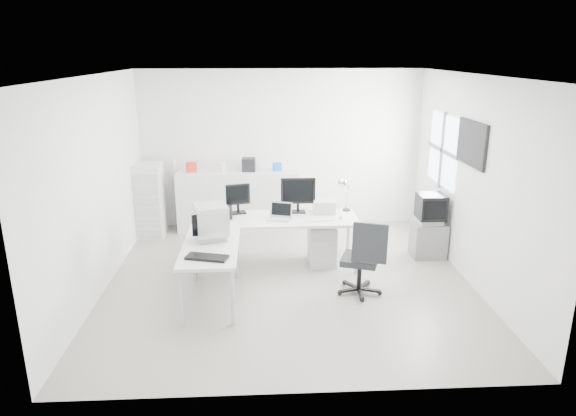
{
  "coord_description": "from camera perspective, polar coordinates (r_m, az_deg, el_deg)",
  "views": [
    {
      "loc": [
        -0.37,
        -6.6,
        3.09
      ],
      "look_at": [
        0.0,
        0.2,
        1.0
      ],
      "focal_mm": 32.0,
      "sensor_mm": 36.0,
      "label": 1
    }
  ],
  "objects": [
    {
      "name": "clutter_bottle",
      "position": [
        9.2,
        -12.52,
        4.66
      ],
      "size": [
        0.07,
        0.07,
        0.22
      ],
      "primitive_type": "cylinder",
      "color": "silver",
      "rests_on": "sideboard"
    },
    {
      "name": "white_mouse",
      "position": [
        7.49,
        5.89,
        -0.98
      ],
      "size": [
        0.06,
        0.06,
        0.06
      ],
      "primitive_type": "sphere",
      "color": "silver",
      "rests_on": "main_desk"
    },
    {
      "name": "lcd_monitor_large",
      "position": [
        7.69,
        1.12,
        1.44
      ],
      "size": [
        0.52,
        0.21,
        0.54
      ],
      "primitive_type": null,
      "rotation": [
        0.0,
        0.0,
        0.0
      ],
      "color": "black",
      "rests_on": "main_desk"
    },
    {
      "name": "window",
      "position": [
        8.43,
        16.8,
        6.17
      ],
      "size": [
        0.02,
        1.2,
        1.1
      ],
      "primitive_type": null,
      "color": "white",
      "rests_on": "right_wall"
    },
    {
      "name": "side_desk",
      "position": [
        6.65,
        -8.5,
        -7.24
      ],
      "size": [
        0.7,
        1.4,
        0.75
      ],
      "primitive_type": null,
      "color": "silver",
      "rests_on": "floor"
    },
    {
      "name": "right_wall",
      "position": [
        7.39,
        19.87,
        2.82
      ],
      "size": [
        0.02,
        5.0,
        2.8
      ],
      "primitive_type": "cube",
      "color": "white",
      "rests_on": "floor"
    },
    {
      "name": "office_chair",
      "position": [
        6.8,
        8.02,
        -5.31
      ],
      "size": [
        0.77,
        0.77,
        1.04
      ],
      "primitive_type": null,
      "rotation": [
        0.0,
        0.0,
        -0.34
      ],
      "color": "#26292B",
      "rests_on": "floor"
    },
    {
      "name": "drawer_pedestal",
      "position": [
        7.76,
        3.79,
        -4.05
      ],
      "size": [
        0.4,
        0.5,
        0.6
      ],
      "primitive_type": "cube",
      "color": "silver",
      "rests_on": "floor"
    },
    {
      "name": "left_wall",
      "position": [
        7.13,
        -20.41,
        2.28
      ],
      "size": [
        0.02,
        5.0,
        2.8
      ],
      "primitive_type": "cube",
      "color": "white",
      "rests_on": "floor"
    },
    {
      "name": "black_keyboard",
      "position": [
        6.13,
        -8.99,
        -5.43
      ],
      "size": [
        0.53,
        0.32,
        0.03
      ],
      "primitive_type": "cube",
      "rotation": [
        0.0,
        0.0,
        -0.27
      ],
      "color": "black",
      "rests_on": "side_desk"
    },
    {
      "name": "laser_printer",
      "position": [
        7.75,
        4.09,
        0.18
      ],
      "size": [
        0.35,
        0.31,
        0.19
      ],
      "primitive_type": "cube",
      "rotation": [
        0.0,
        0.0,
        -0.08
      ],
      "color": "#AEAEAE",
      "rests_on": "main_desk"
    },
    {
      "name": "ceiling",
      "position": [
        6.61,
        0.1,
        14.56
      ],
      "size": [
        5.0,
        5.0,
        0.01
      ],
      "primitive_type": "cube",
      "color": "white",
      "rests_on": "back_wall"
    },
    {
      "name": "floor",
      "position": [
        7.29,
        0.09,
        -8.0
      ],
      "size": [
        5.0,
        5.0,
        0.01
      ],
      "primitive_type": "cube",
      "color": "#B7B5A4",
      "rests_on": "ground"
    },
    {
      "name": "crt_tv",
      "position": [
        8.14,
        15.58,
        -0.13
      ],
      "size": [
        0.5,
        0.48,
        0.45
      ],
      "primitive_type": null,
      "color": "black",
      "rests_on": "tv_cabinet"
    },
    {
      "name": "white_keyboard",
      "position": [
        7.41,
        3.65,
        -1.3
      ],
      "size": [
        0.43,
        0.18,
        0.02
      ],
      "primitive_type": "cube",
      "rotation": [
        0.0,
        0.0,
        0.14
      ],
      "color": "silver",
      "rests_on": "main_desk"
    },
    {
      "name": "clutter_box_c",
      "position": [
        9.04,
        -4.39,
        4.83
      ],
      "size": [
        0.24,
        0.22,
        0.23
      ],
      "primitive_type": "cube",
      "rotation": [
        0.0,
        0.0,
        -0.05
      ],
      "color": "black",
      "rests_on": "sideboard"
    },
    {
      "name": "inkjet_printer",
      "position": [
        7.6,
        -7.86,
        -0.4
      ],
      "size": [
        0.45,
        0.36,
        0.15
      ],
      "primitive_type": "cube",
      "rotation": [
        0.0,
        0.0,
        0.05
      ],
      "color": "black",
      "rests_on": "main_desk"
    },
    {
      "name": "wall_picture",
      "position": [
        7.37,
        19.75,
        6.78
      ],
      "size": [
        0.04,
        0.9,
        0.6
      ],
      "primitive_type": null,
      "color": "black",
      "rests_on": "right_wall"
    },
    {
      "name": "main_desk",
      "position": [
        7.63,
        -1.39,
        -3.77
      ],
      "size": [
        2.4,
        0.8,
        0.75
      ],
      "primitive_type": null,
      "color": "silver",
      "rests_on": "floor"
    },
    {
      "name": "lcd_monitor_small",
      "position": [
        7.69,
        -5.59,
        1.04
      ],
      "size": [
        0.4,
        0.29,
        0.46
      ],
      "primitive_type": null,
      "rotation": [
        0.0,
        0.0,
        0.24
      ],
      "color": "black",
      "rests_on": "main_desk"
    },
    {
      "name": "filing_cabinet",
      "position": [
        9.12,
        -15.08,
        0.86
      ],
      "size": [
        0.45,
        0.53,
        1.27
      ],
      "primitive_type": "cube",
      "color": "silver",
      "rests_on": "floor"
    },
    {
      "name": "desk_lamp",
      "position": [
        7.84,
        6.57,
        1.28
      ],
      "size": [
        0.17,
        0.17,
        0.44
      ],
      "primitive_type": null,
      "rotation": [
        0.0,
        0.0,
        0.14
      ],
      "color": "silver",
      "rests_on": "main_desk"
    },
    {
      "name": "clutter_box_a",
      "position": [
        9.13,
        -10.69,
        4.48
      ],
      "size": [
        0.2,
        0.18,
        0.16
      ],
      "primitive_type": "cube",
      "rotation": [
        0.0,
        0.0,
        0.28
      ],
      "color": "red",
      "rests_on": "sideboard"
    },
    {
      "name": "back_wall",
      "position": [
        9.26,
        -0.78,
        6.55
      ],
      "size": [
        5.0,
        0.02,
        2.8
      ],
      "primitive_type": "cube",
      "color": "white",
      "rests_on": "floor"
    },
    {
      "name": "laptop",
      "position": [
        7.38,
        -1.01,
        -0.59
      ],
      "size": [
        0.38,
        0.38,
        0.2
      ],
      "primitive_type": null,
      "rotation": [
        0.0,
        0.0,
        -0.3
      ],
      "color": "#B7B7BA",
      "rests_on": "main_desk"
    },
    {
      "name": "sideboard",
      "position": [
        9.21,
        -5.54,
        0.86
      ],
      "size": [
        2.13,
        0.53,
        1.07
      ],
      "primitive_type": "cube",
      "color": "silver",
      "rests_on": "floor"
    },
    {
      "name": "clutter_box_b",
      "position": [
        9.07,
        -7.55,
        4.54
      ],
      "size": [
        0.2,
        0.19,
        0.16
      ],
      "primitive_type": "cube",
      "rotation": [
        0.0,
        0.0,
        -0.42
      ],
      "color": "silver",
      "rests_on": "sideboard"
    },
    {
      "name": "clutter_box_d",
      "position": [
        9.05,
        -1.2,
        4.6
      ],
      "size": [
        0.16,
        0.15,
        0.14
      ],
      "primitive_type": "cube",
      "rotation": [
        0.0,
        0.0,
        0.2
      ],
      "color": "blue",
      "rests_on": "sideboard"
    },
    {
      "name": "crt_monitor",
      "position": [
        6.65,
        -8.55,
        -1.38
      ],
      "size": [
        0.55,
        0.55,
        0.51
      ],
      "primitive_type": null,
      "rotation": [
        0.0,
        0.0,
        0.27
      ],
      "color": "#B7B7BA",
      "rests_on": "side_desk"
    },
    {
      "name": "tv_cabinet",
      "position": [
        8.3,
        15.31,
        -3.41
      ],
      "size": [
        0.5,
        0.41,
        0.55
      ],
      "primitive_type": "cube",
      "color": "slate",
      "rests_on": "floor"
    }
  ]
}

